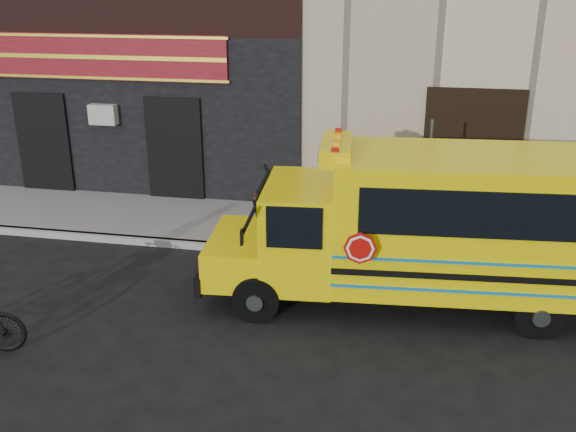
% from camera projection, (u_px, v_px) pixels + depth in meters
% --- Properties ---
extents(ground, '(120.00, 120.00, 0.00)m').
position_uv_depth(ground, '(245.00, 314.00, 11.09)').
color(ground, black).
rests_on(ground, ground).
extents(curb, '(40.00, 0.20, 0.15)m').
position_uv_depth(curb, '(277.00, 251.00, 13.45)').
color(curb, '#9A9A94').
rests_on(curb, ground).
extents(sidewalk, '(40.00, 3.00, 0.15)m').
position_uv_depth(sidewalk, '(290.00, 226.00, 14.83)').
color(sidewalk, gray).
rests_on(sidewalk, ground).
extents(school_bus, '(7.05, 2.76, 2.92)m').
position_uv_depth(school_bus, '(427.00, 224.00, 10.98)').
color(school_bus, black).
rests_on(school_bus, ground).
extents(sign_pole, '(0.07, 0.26, 2.98)m').
position_uv_depth(sign_pole, '(427.00, 188.00, 12.40)').
color(sign_pole, '#3B423E').
rests_on(sign_pole, ground).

